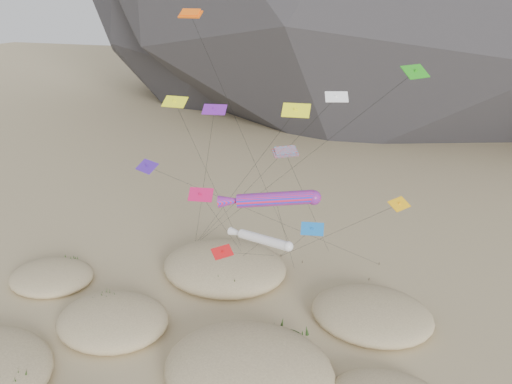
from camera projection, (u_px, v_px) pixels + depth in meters
dunes at (197, 346)px, 45.21m from camera, size 47.99×38.53×4.39m
dune_grass at (195, 353)px, 44.14m from camera, size 42.27×25.84×1.53m
kite_stakes at (283, 256)px, 61.90m from camera, size 23.38×4.49×0.30m
rainbow_tube_kite at (272, 199)px, 44.47m from camera, size 9.18×12.93×14.43m
white_tube_kite at (261, 239)px, 47.19m from camera, size 9.78×11.28×9.58m
orange_parafoil at (192, 18)px, 48.34m from camera, size 10.04×9.02×29.13m
multi_parafoil at (286, 153)px, 46.72m from camera, size 3.82×14.05×17.20m
delta_kites at (258, 156)px, 43.68m from camera, size 26.84×21.72×25.34m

